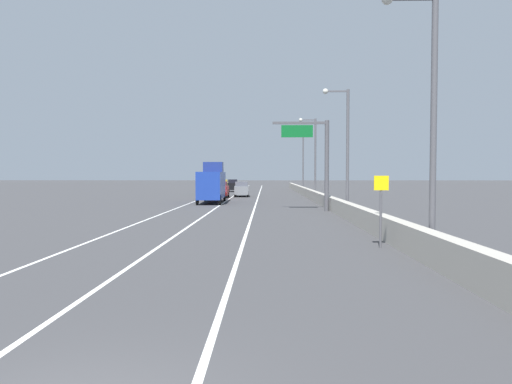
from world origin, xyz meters
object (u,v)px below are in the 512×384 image
at_px(car_red_2, 221,190).
at_px(box_truck, 212,184).
at_px(speed_advisory_sign, 381,206).
at_px(car_black_4, 233,186).
at_px(lamp_post_right_third, 313,153).
at_px(car_gray_3, 242,189).
at_px(car_green_0, 207,188).
at_px(lamp_post_right_second, 344,141).
at_px(lamp_post_right_near, 427,105).
at_px(car_yellow_1, 224,184).
at_px(car_silver_5, 221,185).
at_px(overhead_sign_gantry, 318,154).
at_px(lamp_post_right_fourth, 302,158).

distance_m(car_red_2, box_truck, 10.28).
distance_m(speed_advisory_sign, car_black_4, 62.88).
xyz_separation_m(lamp_post_right_third, car_red_2, (-11.61, 2.92, -4.64)).
height_order(car_gray_3, car_black_4, car_black_4).
xyz_separation_m(car_green_0, box_truck, (3.03, -20.02, 0.99)).
height_order(lamp_post_right_second, car_gray_3, lamp_post_right_second).
bearing_deg(box_truck, car_gray_3, 79.77).
relative_size(lamp_post_right_near, car_green_0, 2.11).
relative_size(car_yellow_1, car_red_2, 0.94).
height_order(car_green_0, car_gray_3, car_green_0).
bearing_deg(car_silver_5, lamp_post_right_near, -78.62).
height_order(car_yellow_1, car_gray_3, car_gray_3).
bearing_deg(lamp_post_right_second, car_gray_3, 110.33).
height_order(lamp_post_right_third, car_yellow_1, lamp_post_right_third).
xyz_separation_m(lamp_post_right_third, car_green_0, (-14.60, 12.70, -4.67)).
bearing_deg(car_gray_3, overhead_sign_gantry, -72.90).
relative_size(lamp_post_right_fourth, car_black_4, 2.36).
relative_size(speed_advisory_sign, car_silver_5, 0.67).
bearing_deg(car_black_4, car_gray_3, -82.21).
xyz_separation_m(lamp_post_right_fourth, car_gray_3, (-9.18, -13.22, -4.68)).
bearing_deg(overhead_sign_gantry, car_yellow_1, 102.29).
bearing_deg(car_silver_5, lamp_post_right_second, -74.54).
xyz_separation_m(lamp_post_right_near, car_green_0, (-14.91, 51.82, -4.67)).
bearing_deg(lamp_post_right_second, overhead_sign_gantry, 149.70).
relative_size(speed_advisory_sign, lamp_post_right_near, 0.30).
height_order(lamp_post_right_near, car_gray_3, lamp_post_right_near).
distance_m(car_black_4, box_truck, 31.58).
relative_size(lamp_post_right_third, box_truck, 1.13).
height_order(overhead_sign_gantry, car_green_0, overhead_sign_gantry).
height_order(lamp_post_right_third, car_gray_3, lamp_post_right_third).
xyz_separation_m(overhead_sign_gantry, car_red_2, (-10.13, 21.32, -3.68)).
distance_m(lamp_post_right_near, car_gray_3, 46.67).
relative_size(lamp_post_right_third, car_silver_5, 2.22).
xyz_separation_m(lamp_post_right_third, box_truck, (-11.57, -7.32, -3.68)).
xyz_separation_m(car_yellow_1, car_red_2, (3.22, -39.95, 0.10)).
height_order(overhead_sign_gantry, lamp_post_right_third, lamp_post_right_third).
height_order(lamp_post_right_third, car_black_4, lamp_post_right_third).
relative_size(overhead_sign_gantry, car_green_0, 1.60).
relative_size(car_yellow_1, car_black_4, 1.00).
height_order(lamp_post_right_fourth, car_gray_3, lamp_post_right_fourth).
distance_m(lamp_post_right_near, lamp_post_right_second, 19.56).
height_order(speed_advisory_sign, lamp_post_right_third, lamp_post_right_third).
xyz_separation_m(lamp_post_right_third, car_black_4, (-11.55, 24.24, -4.63)).
height_order(car_red_2, car_gray_3, car_red_2).
relative_size(lamp_post_right_near, car_gray_3, 2.07).
height_order(car_yellow_1, box_truck, box_truck).
distance_m(car_green_0, car_red_2, 10.23).
height_order(car_yellow_1, car_black_4, car_black_4).
height_order(lamp_post_right_third, lamp_post_right_fourth, same).
height_order(lamp_post_right_fourth, car_green_0, lamp_post_right_fourth).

